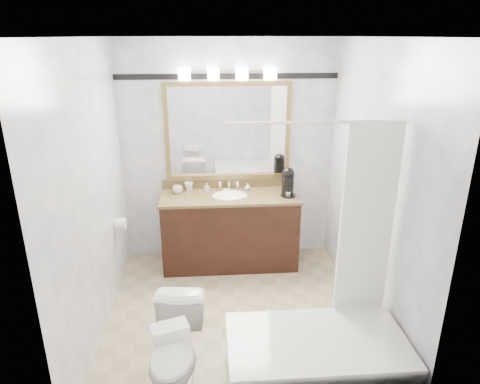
# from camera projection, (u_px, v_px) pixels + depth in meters

# --- Properties ---
(room) EXTENTS (2.42, 2.62, 2.52)m
(room) POSITION_uv_depth(u_px,v_px,m) (235.00, 193.00, 3.63)
(room) COLOR tan
(room) RESTS_ON ground
(vanity) EXTENTS (1.53, 0.58, 0.97)m
(vanity) POSITION_uv_depth(u_px,v_px,m) (230.00, 229.00, 4.87)
(vanity) COLOR black
(vanity) RESTS_ON ground
(mirror) EXTENTS (1.40, 0.04, 1.10)m
(mirror) POSITION_uv_depth(u_px,v_px,m) (228.00, 132.00, 4.75)
(mirror) COLOR olive
(mirror) RESTS_ON room
(vanity_light_bar) EXTENTS (1.02, 0.14, 0.12)m
(vanity_light_bar) POSITION_uv_depth(u_px,v_px,m) (228.00, 74.00, 4.48)
(vanity_light_bar) COLOR silver
(vanity_light_bar) RESTS_ON room
(accent_stripe) EXTENTS (2.40, 0.01, 0.06)m
(accent_stripe) POSITION_uv_depth(u_px,v_px,m) (227.00, 76.00, 4.55)
(accent_stripe) COLOR black
(accent_stripe) RESTS_ON room
(bathtub) EXTENTS (1.30, 0.75, 1.96)m
(bathtub) POSITION_uv_depth(u_px,v_px,m) (318.00, 355.00, 3.17)
(bathtub) COLOR white
(bathtub) RESTS_ON ground
(tp_roll) EXTENTS (0.11, 0.12, 0.12)m
(tp_roll) POSITION_uv_depth(u_px,v_px,m) (120.00, 224.00, 4.37)
(tp_roll) COLOR white
(tp_roll) RESTS_ON room
(toilet) EXTENTS (0.44, 0.70, 0.68)m
(toilet) POSITION_uv_depth(u_px,v_px,m) (176.00, 353.00, 3.11)
(toilet) COLOR white
(toilet) RESTS_ON ground
(tissue_box) EXTENTS (0.26, 0.20, 0.10)m
(tissue_box) POSITION_uv_depth(u_px,v_px,m) (170.00, 332.00, 2.73)
(tissue_box) COLOR white
(tissue_box) RESTS_ON toilet
(coffee_maker) EXTENTS (0.16, 0.20, 0.31)m
(coffee_maker) POSITION_uv_depth(u_px,v_px,m) (288.00, 181.00, 4.68)
(coffee_maker) COLOR black
(coffee_maker) RESTS_ON vanity
(cup_left) EXTENTS (0.14, 0.14, 0.08)m
(cup_left) POSITION_uv_depth(u_px,v_px,m) (178.00, 190.00, 4.77)
(cup_left) COLOR white
(cup_left) RESTS_ON vanity
(cup_right) EXTENTS (0.10, 0.10, 0.09)m
(cup_right) POSITION_uv_depth(u_px,v_px,m) (189.00, 186.00, 4.86)
(cup_right) COLOR white
(cup_right) RESTS_ON vanity
(soap_bottle_a) EXTENTS (0.06, 0.06, 0.10)m
(soap_bottle_a) POSITION_uv_depth(u_px,v_px,m) (207.00, 187.00, 4.82)
(soap_bottle_a) COLOR white
(soap_bottle_a) RESTS_ON vanity
(soap_bottle_b) EXTENTS (0.08, 0.08, 0.08)m
(soap_bottle_b) POSITION_uv_depth(u_px,v_px,m) (248.00, 187.00, 4.87)
(soap_bottle_b) COLOR white
(soap_bottle_b) RESTS_ON vanity
(soap_bar) EXTENTS (0.09, 0.07, 0.02)m
(soap_bar) POSITION_uv_depth(u_px,v_px,m) (227.00, 190.00, 4.83)
(soap_bar) COLOR beige
(soap_bar) RESTS_ON vanity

